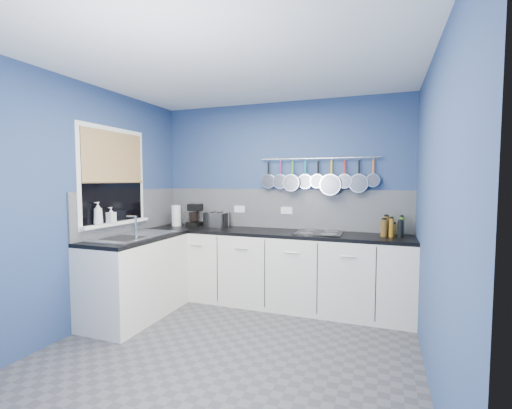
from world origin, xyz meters
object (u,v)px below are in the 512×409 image
Objects in this scene: coffee_maker at (194,215)px; canister at (220,223)px; soap_bottle_b at (111,215)px; soap_bottle_a at (98,213)px; toaster at (217,220)px; paper_towel at (176,216)px; hob at (319,233)px.

coffee_maker is 2.40× the size of canister.
coffee_maker is at bearing 69.85° from soap_bottle_b.
toaster is at bearing 60.64° from soap_bottle_a.
soap_bottle_b reaches higher than canister.
paper_towel is 0.95× the size of toaster.
coffee_maker is 0.56× the size of hob.
toaster is at bearing 150.90° from canister.
hob is (1.30, -0.06, -0.06)m from canister.
paper_towel is 0.94× the size of coffee_maker.
soap_bottle_b is at bearing -99.38° from paper_towel.
canister reaches higher than hob.
hob is (1.92, -0.00, -0.13)m from paper_towel.
coffee_maker is at bearing 177.37° from canister.
canister is (0.79, 1.26, -0.21)m from soap_bottle_a.
coffee_maker reaches higher than canister.
toaster is (0.33, 0.02, -0.05)m from coffee_maker.
coffee_maker is 0.40m from canister.
soap_bottle_b is at bearing -108.27° from coffee_maker.
hob is at bearing 14.59° from toaster.
soap_bottle_a reaches higher than paper_towel.
toaster is 1.37m from hob.
coffee_maker is at bearing 177.21° from hob.
paper_towel is at bearing 179.89° from hob.
canister is 1.31m from hob.
soap_bottle_a reaches higher than toaster.
hob is (2.09, 1.19, -0.26)m from soap_bottle_a.
soap_bottle_a is at bearing -97.95° from paper_towel.
paper_towel reaches higher than toaster.
toaster reaches higher than canister.
soap_bottle_a is at bearing -105.55° from coffee_maker.
soap_bottle_a is 1.39× the size of soap_bottle_b.
soap_bottle_a is at bearing -90.00° from soap_bottle_b.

